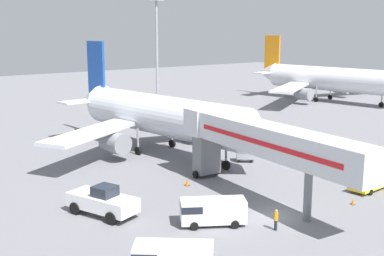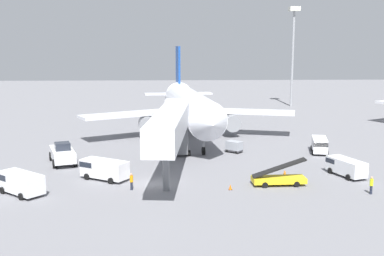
% 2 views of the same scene
% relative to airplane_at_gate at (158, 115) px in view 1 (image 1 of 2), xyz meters
% --- Properties ---
extents(ground_plane, '(300.00, 300.00, 0.00)m').
position_rel_airplane_at_gate_xyz_m(ground_plane, '(-4.71, -25.14, -4.93)').
color(ground_plane, slate).
extents(airplane_at_gate, '(34.43, 36.61, 14.27)m').
position_rel_airplane_at_gate_xyz_m(airplane_at_gate, '(0.00, 0.00, 0.00)').
color(airplane_at_gate, silver).
rests_on(airplane_at_gate, ground).
extents(jet_bridge, '(5.52, 23.95, 7.48)m').
position_rel_airplane_at_gate_xyz_m(jet_bridge, '(-2.79, -20.91, 0.78)').
color(jet_bridge, silver).
rests_on(jet_bridge, ground).
extents(pushback_tug, '(4.50, 6.93, 2.69)m').
position_rel_airplane_at_gate_xyz_m(pushback_tug, '(-16.38, -15.83, -3.69)').
color(pushback_tug, white).
rests_on(pushback_tug, ground).
extents(belt_loader_truck, '(5.64, 2.23, 2.83)m').
position_rel_airplane_at_gate_xyz_m(belt_loader_truck, '(8.34, -26.14, -4.19)').
color(belt_loader_truck, yellow).
rests_on(belt_loader_truck, ground).
extents(service_van_mid_right, '(2.86, 4.88, 2.07)m').
position_rel_airplane_at_gate_xyz_m(service_van_mid_right, '(17.20, -11.48, -3.75)').
color(service_van_mid_right, white).
rests_on(service_van_mid_right, ground).
extents(service_van_near_left, '(5.63, 4.56, 2.15)m').
position_rel_airplane_at_gate_xyz_m(service_van_near_left, '(-10.33, -23.22, -3.70)').
color(service_van_near_left, white).
rests_on(service_van_near_left, ground).
extents(baggage_cart_outer_right, '(2.42, 2.35, 1.56)m').
position_rel_airplane_at_gate_xyz_m(baggage_cart_outer_right, '(5.67, -10.60, -4.08)').
color(baggage_cart_outer_right, '#38383D').
rests_on(baggage_cart_outer_right, ground).
extents(ground_crew_worker_foreground, '(0.46, 0.46, 1.76)m').
position_rel_airplane_at_gate_xyz_m(ground_crew_worker_foreground, '(-6.95, -27.29, -4.00)').
color(ground_crew_worker_foreground, '#1E2333').
rests_on(ground_crew_worker_foreground, ground).
extents(safety_cone_alpha, '(0.37, 0.37, 0.58)m').
position_rel_airplane_at_gate_xyz_m(safety_cone_alpha, '(3.07, -27.63, -4.65)').
color(safety_cone_alpha, black).
rests_on(safety_cone_alpha, ground).
extents(safety_cone_bravo, '(0.35, 0.35, 0.55)m').
position_rel_airplane_at_gate_xyz_m(safety_cone_bravo, '(9.98, -22.02, -4.66)').
color(safety_cone_bravo, black).
rests_on(safety_cone_bravo, ground).
extents(safety_cone_charlie, '(0.49, 0.49, 0.74)m').
position_rel_airplane_at_gate_xyz_m(safety_cone_charlie, '(-5.65, -13.80, -4.57)').
color(safety_cone_charlie, black).
rests_on(safety_cone_charlie, ground).
extents(airplane_background, '(42.85, 40.11, 14.67)m').
position_rel_airplane_at_gate_xyz_m(airplane_background, '(56.78, 16.16, 0.09)').
color(airplane_background, silver).
rests_on(airplane_background, ground).
extents(apron_light_mast, '(2.40, 2.40, 23.25)m').
position_rel_airplane_at_gate_xyz_m(apron_light_mast, '(25.81, 38.82, 11.45)').
color(apron_light_mast, '#93969B').
rests_on(apron_light_mast, ground).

